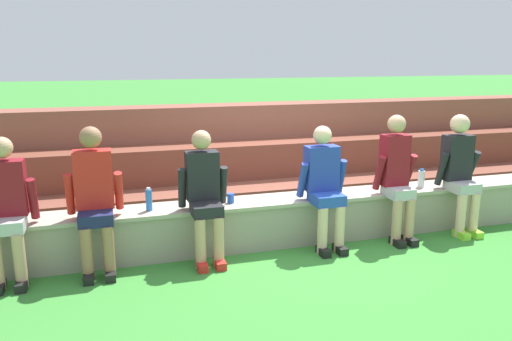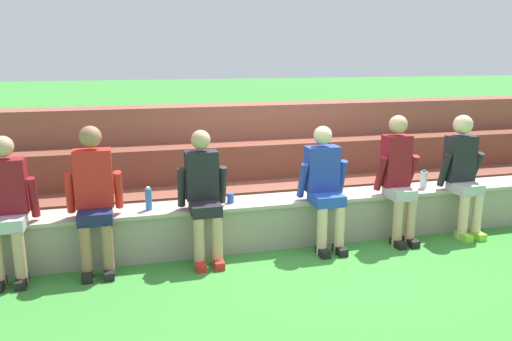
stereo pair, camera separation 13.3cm
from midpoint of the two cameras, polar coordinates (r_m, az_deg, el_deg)
name	(u,v)px [view 2 (the right image)]	position (r m, az deg, el deg)	size (l,w,h in m)	color
ground_plane	(313,247)	(5.78, 7.15, -8.62)	(80.00, 80.00, 0.00)	#388433
stone_seating_wall	(306,217)	(5.87, 6.41, -5.30)	(9.34, 0.48, 0.53)	gray
brick_bleachers	(269,166)	(7.21, 1.97, 0.49)	(10.52, 1.65, 1.42)	brown
person_far_left	(7,204)	(5.26, -25.93, -3.49)	(0.53, 0.53, 1.39)	tan
person_left_of_center	(94,194)	(5.16, -17.32, -2.59)	(0.55, 0.56, 1.45)	#996B4C
person_center	(204,192)	(5.21, -5.28, -2.49)	(0.52, 0.58, 1.37)	tan
person_right_of_center	(325,184)	(5.57, 8.52, -1.53)	(0.55, 0.55, 1.37)	beige
person_far_right	(398,176)	(5.96, 16.58, -0.57)	(0.48, 0.51, 1.46)	tan
person_rightmost_edge	(463,171)	(6.47, 23.14, -0.03)	(0.52, 0.54, 1.43)	beige
water_bottle_mid_right	(149,199)	(5.35, -11.48, -3.21)	(0.07, 0.07, 0.25)	blue
water_bottle_near_right	(424,180)	(6.46, 19.18, -0.98)	(0.08, 0.08, 0.23)	silver
plastic_cup_middle	(231,198)	(5.52, -2.24, -3.17)	(0.08, 0.08, 0.11)	blue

